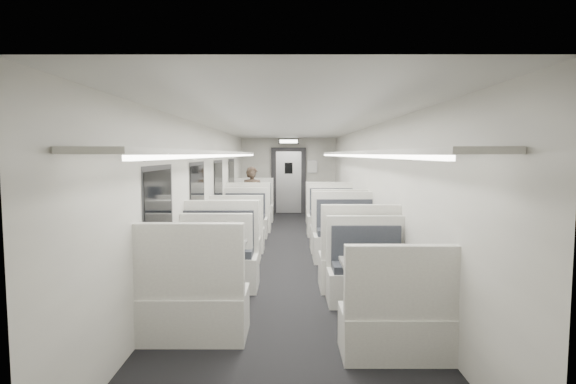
{
  "coord_description": "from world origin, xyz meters",
  "views": [
    {
      "loc": [
        -0.0,
        -8.32,
        1.9
      ],
      "look_at": [
        -0.01,
        0.76,
        1.13
      ],
      "focal_mm": 28.0,
      "sensor_mm": 36.0,
      "label": 1
    }
  ],
  "objects_px": {
    "passenger": "(252,199)",
    "vestibule_door": "(289,181)",
    "booth_left_d": "(207,276)",
    "exit_sign": "(289,141)",
    "booth_right_c": "(351,248)",
    "booth_right_d": "(379,293)",
    "booth_left_b": "(242,226)",
    "booth_right_b": "(335,223)",
    "booth_left_a": "(251,211)",
    "booth_left_c": "(226,250)",
    "booth_right_a": "(327,213)"
  },
  "relations": [
    {
      "from": "booth_left_c",
      "to": "exit_sign",
      "type": "distance_m",
      "value": 7.03
    },
    {
      "from": "booth_left_c",
      "to": "booth_right_d",
      "type": "relative_size",
      "value": 0.98
    },
    {
      "from": "booth_right_d",
      "to": "exit_sign",
      "type": "xyz_separation_m",
      "value": [
        -1.0,
        8.92,
        1.91
      ]
    },
    {
      "from": "booth_left_d",
      "to": "booth_right_d",
      "type": "relative_size",
      "value": 1.12
    },
    {
      "from": "booth_left_d",
      "to": "booth_right_b",
      "type": "distance_m",
      "value": 4.62
    },
    {
      "from": "booth_left_c",
      "to": "booth_left_d",
      "type": "height_order",
      "value": "booth_left_d"
    },
    {
      "from": "booth_left_b",
      "to": "passenger",
      "type": "xyz_separation_m",
      "value": [
        0.1,
        1.68,
        0.42
      ]
    },
    {
      "from": "booth_left_b",
      "to": "vestibule_door",
      "type": "height_order",
      "value": "vestibule_door"
    },
    {
      "from": "booth_right_a",
      "to": "booth_right_c",
      "type": "relative_size",
      "value": 0.92
    },
    {
      "from": "booth_left_b",
      "to": "booth_right_c",
      "type": "height_order",
      "value": "booth_right_c"
    },
    {
      "from": "booth_left_a",
      "to": "booth_right_b",
      "type": "distance_m",
      "value": 3.01
    },
    {
      "from": "booth_left_d",
      "to": "passenger",
      "type": "xyz_separation_m",
      "value": [
        0.1,
        5.73,
        0.38
      ]
    },
    {
      "from": "booth_right_b",
      "to": "vestibule_door",
      "type": "height_order",
      "value": "vestibule_door"
    },
    {
      "from": "booth_right_b",
      "to": "booth_right_d",
      "type": "distance_m",
      "value": 4.69
    },
    {
      "from": "booth_left_d",
      "to": "booth_right_d",
      "type": "bearing_deg",
      "value": -14.51
    },
    {
      "from": "booth_right_b",
      "to": "booth_right_d",
      "type": "height_order",
      "value": "booth_right_b"
    },
    {
      "from": "booth_right_b",
      "to": "passenger",
      "type": "distance_m",
      "value": 2.49
    },
    {
      "from": "booth_right_d",
      "to": "booth_left_c",
      "type": "bearing_deg",
      "value": 131.94
    },
    {
      "from": "booth_right_b",
      "to": "booth_left_d",
      "type": "bearing_deg",
      "value": -115.64
    },
    {
      "from": "booth_right_c",
      "to": "booth_right_d",
      "type": "relative_size",
      "value": 1.11
    },
    {
      "from": "booth_left_a",
      "to": "booth_left_b",
      "type": "distance_m",
      "value": 2.37
    },
    {
      "from": "vestibule_door",
      "to": "exit_sign",
      "type": "bearing_deg",
      "value": -90.0
    },
    {
      "from": "booth_left_a",
      "to": "booth_left_c",
      "type": "relative_size",
      "value": 1.13
    },
    {
      "from": "booth_left_a",
      "to": "booth_right_d",
      "type": "height_order",
      "value": "booth_left_a"
    },
    {
      "from": "booth_right_d",
      "to": "booth_left_b",
      "type": "bearing_deg",
      "value": 113.64
    },
    {
      "from": "booth_right_b",
      "to": "exit_sign",
      "type": "xyz_separation_m",
      "value": [
        -1.0,
        4.23,
        1.87
      ]
    },
    {
      "from": "booth_left_a",
      "to": "vestibule_door",
      "type": "distance_m",
      "value": 2.74
    },
    {
      "from": "booth_left_d",
      "to": "exit_sign",
      "type": "relative_size",
      "value": 3.7
    },
    {
      "from": "passenger",
      "to": "exit_sign",
      "type": "height_order",
      "value": "exit_sign"
    },
    {
      "from": "booth_left_b",
      "to": "exit_sign",
      "type": "height_order",
      "value": "exit_sign"
    },
    {
      "from": "booth_left_b",
      "to": "passenger",
      "type": "bearing_deg",
      "value": 86.66
    },
    {
      "from": "booth_right_c",
      "to": "exit_sign",
      "type": "relative_size",
      "value": 3.68
    },
    {
      "from": "booth_left_c",
      "to": "booth_right_c",
      "type": "height_order",
      "value": "booth_right_c"
    },
    {
      "from": "passenger",
      "to": "exit_sign",
      "type": "relative_size",
      "value": 2.56
    },
    {
      "from": "exit_sign",
      "to": "booth_left_d",
      "type": "bearing_deg",
      "value": -96.79
    },
    {
      "from": "booth_left_c",
      "to": "passenger",
      "type": "distance_m",
      "value": 4.05
    },
    {
      "from": "booth_right_d",
      "to": "vestibule_door",
      "type": "distance_m",
      "value": 9.48
    },
    {
      "from": "booth_left_d",
      "to": "booth_right_a",
      "type": "bearing_deg",
      "value": 71.99
    },
    {
      "from": "booth_left_a",
      "to": "vestibule_door",
      "type": "bearing_deg",
      "value": 67.95
    },
    {
      "from": "passenger",
      "to": "booth_right_a",
      "type": "bearing_deg",
      "value": 7.4
    },
    {
      "from": "booth_left_d",
      "to": "booth_right_d",
      "type": "height_order",
      "value": "booth_left_d"
    },
    {
      "from": "vestibule_door",
      "to": "passenger",
      "type": "bearing_deg",
      "value": -105.94
    },
    {
      "from": "passenger",
      "to": "vestibule_door",
      "type": "relative_size",
      "value": 0.76
    },
    {
      "from": "booth_right_c",
      "to": "booth_right_d",
      "type": "bearing_deg",
      "value": -90.0
    },
    {
      "from": "booth_left_a",
      "to": "booth_left_c",
      "type": "height_order",
      "value": "booth_left_a"
    },
    {
      "from": "booth_left_d",
      "to": "passenger",
      "type": "distance_m",
      "value": 5.75
    },
    {
      "from": "booth_left_a",
      "to": "booth_left_c",
      "type": "distance_m",
      "value": 4.71
    },
    {
      "from": "booth_left_c",
      "to": "vestibule_door",
      "type": "relative_size",
      "value": 0.96
    },
    {
      "from": "exit_sign",
      "to": "booth_right_c",
      "type": "bearing_deg",
      "value": -81.55
    },
    {
      "from": "vestibule_door",
      "to": "booth_right_c",
      "type": "bearing_deg",
      "value": -82.12
    }
  ]
}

